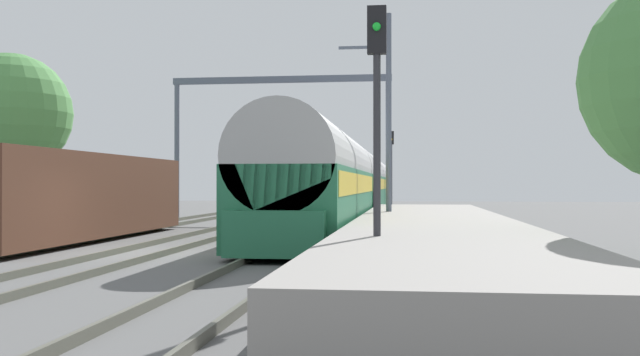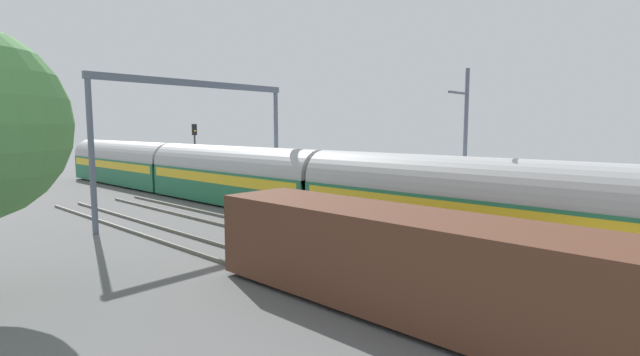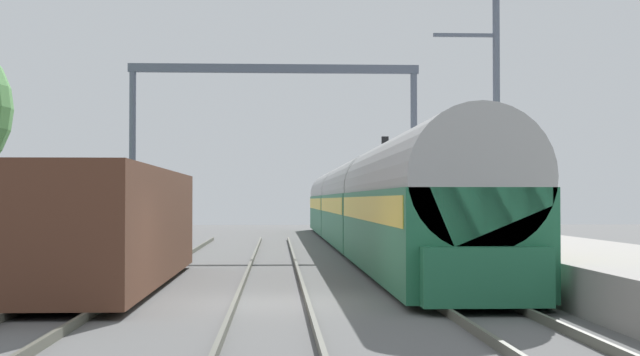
# 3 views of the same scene
# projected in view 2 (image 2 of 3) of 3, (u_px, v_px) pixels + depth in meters

# --- Properties ---
(ground) EXTENTS (120.00, 120.00, 0.00)m
(ground) POSITION_uv_depth(u_px,v_px,m) (589.00, 308.00, 13.27)
(ground) COLOR #5C5C5C
(track_far_west) EXTENTS (1.51, 60.00, 0.16)m
(track_far_west) POSITION_uv_depth(u_px,v_px,m) (546.00, 355.00, 10.38)
(track_far_west) COLOR #58584C
(track_far_west) RESTS_ON ground
(track_west) EXTENTS (1.52, 60.00, 0.16)m
(track_west) POSITION_uv_depth(u_px,v_px,m) (589.00, 306.00, 13.26)
(track_west) COLOR #58584C
(track_west) RESTS_ON ground
(track_east) EXTENTS (1.51, 60.00, 0.16)m
(track_east) POSITION_uv_depth(u_px,v_px,m) (617.00, 274.00, 16.14)
(track_east) COLOR #58584C
(track_east) RESTS_ON ground
(platform) EXTENTS (4.40, 28.00, 0.90)m
(platform) POSITION_uv_depth(u_px,v_px,m) (583.00, 236.00, 20.23)
(platform) COLOR gray
(platform) RESTS_ON ground
(passenger_train) EXTENTS (2.93, 49.20, 3.82)m
(passenger_train) POSITION_uv_depth(u_px,v_px,m) (233.00, 176.00, 30.97)
(passenger_train) COLOR #236B47
(passenger_train) RESTS_ON ground
(freight_car) EXTENTS (2.80, 13.00, 2.70)m
(freight_car) POSITION_uv_depth(u_px,v_px,m) (405.00, 262.00, 12.76)
(freight_car) COLOR #563323
(freight_car) RESTS_ON ground
(person_crossing) EXTENTS (0.45, 0.35, 1.73)m
(person_crossing) POSITION_uv_depth(u_px,v_px,m) (333.00, 199.00, 26.99)
(person_crossing) COLOR #2F2F2F
(person_crossing) RESTS_ON ground
(railway_signal_far) EXTENTS (0.36, 0.30, 5.49)m
(railway_signal_far) POSITION_uv_depth(u_px,v_px,m) (195.00, 149.00, 37.35)
(railway_signal_far) COLOR #2D2D33
(railway_signal_far) RESTS_ON ground
(catenary_gantry) EXTENTS (12.28, 0.28, 7.86)m
(catenary_gantry) POSITION_uv_depth(u_px,v_px,m) (198.00, 120.00, 26.23)
(catenary_gantry) COLOR slate
(catenary_gantry) RESTS_ON ground
(catenary_pole_east_mid) EXTENTS (1.90, 0.20, 8.00)m
(catenary_pole_east_mid) POSITION_uv_depth(u_px,v_px,m) (465.00, 150.00, 22.09)
(catenary_pole_east_mid) COLOR slate
(catenary_pole_east_mid) RESTS_ON ground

